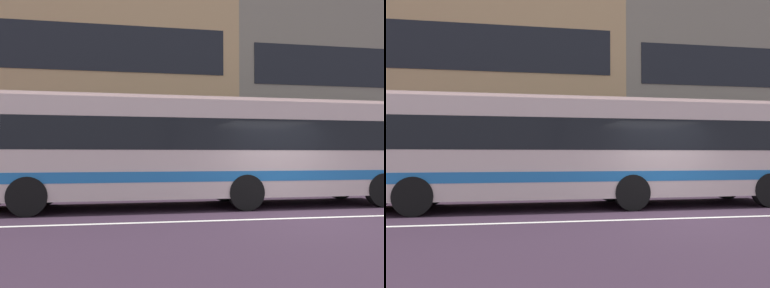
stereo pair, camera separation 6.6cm
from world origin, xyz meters
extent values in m
plane|color=#2F202E|center=(0.00, 0.00, 0.00)|extent=(160.00, 160.00, 0.00)
cube|color=silver|center=(0.00, 0.00, 0.00)|extent=(60.00, 0.16, 0.01)
cube|color=#274826|center=(2.33, 6.61, 0.57)|extent=(21.90, 1.10, 1.13)
cube|color=tan|center=(-9.46, 17.04, 6.13)|extent=(22.77, 11.04, 12.27)
cube|color=black|center=(-9.46, 11.50, 7.12)|extent=(20.95, 0.04, 2.45)
cube|color=gray|center=(12.70, 17.04, 5.73)|extent=(21.55, 11.04, 11.47)
cube|color=beige|center=(-1.69, 2.62, 1.71)|extent=(11.99, 2.64, 2.71)
cube|color=black|center=(-1.69, 2.62, 2.11)|extent=(11.28, 2.65, 0.87)
cube|color=blue|center=(-1.69, 2.62, 0.96)|extent=(11.75, 2.66, 0.28)
cube|color=beige|center=(-1.69, 2.62, 3.12)|extent=(11.51, 2.24, 0.12)
cylinder|color=black|center=(-6.65, 1.41, 0.50)|extent=(1.00, 0.29, 1.00)
cylinder|color=black|center=(-6.68, 3.67, 0.50)|extent=(1.00, 0.29, 1.00)
cylinder|color=black|center=(-0.92, 1.50, 0.50)|extent=(1.00, 0.29, 1.00)
cylinder|color=black|center=(-0.96, 3.76, 0.50)|extent=(1.00, 0.29, 1.00)
cylinder|color=black|center=(3.31, 1.56, 0.50)|extent=(1.00, 0.29, 1.00)
cylinder|color=black|center=(3.28, 3.82, 0.50)|extent=(1.00, 0.29, 1.00)
camera|label=1|loc=(-4.24, -8.88, 1.52)|focal=36.29mm
camera|label=2|loc=(-4.18, -8.89, 1.52)|focal=36.29mm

